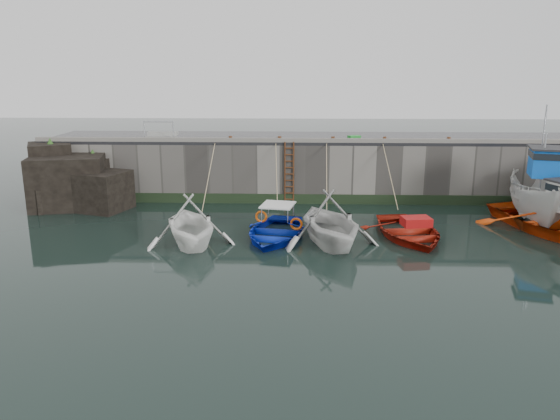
{
  "coord_description": "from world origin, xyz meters",
  "views": [
    {
      "loc": [
        -1.52,
        -17.39,
        6.74
      ],
      "look_at": [
        -2.26,
        3.99,
        1.2
      ],
      "focal_mm": 35.0,
      "sensor_mm": 36.0,
      "label": 1
    }
  ],
  "objects_px": {
    "boat_near_white": "(191,244)",
    "boat_near_blacktrim": "(330,244)",
    "bollard_c": "(333,139)",
    "boat_far_orange": "(558,222)",
    "boat_far_white": "(541,198)",
    "bollard_e": "(449,140)",
    "boat_near_blue": "(275,237)",
    "bollard_d": "(385,139)",
    "bollard_a": "(231,139)",
    "fish_crate": "(354,138)",
    "ladder": "(289,173)",
    "bollard_b": "(280,139)",
    "boat_near_navy": "(408,237)"
  },
  "relations": [
    {
      "from": "bollard_e",
      "to": "bollard_d",
      "type": "bearing_deg",
      "value": 180.0
    },
    {
      "from": "bollard_e",
      "to": "bollard_c",
      "type": "bearing_deg",
      "value": 180.0
    },
    {
      "from": "bollard_a",
      "to": "bollard_d",
      "type": "distance_m",
      "value": 7.8
    },
    {
      "from": "boat_near_blue",
      "to": "boat_far_orange",
      "type": "relative_size",
      "value": 0.57
    },
    {
      "from": "boat_far_orange",
      "to": "bollard_b",
      "type": "height_order",
      "value": "boat_far_orange"
    },
    {
      "from": "boat_near_blue",
      "to": "boat_far_orange",
      "type": "height_order",
      "value": "boat_far_orange"
    },
    {
      "from": "ladder",
      "to": "boat_near_navy",
      "type": "relative_size",
      "value": 0.66
    },
    {
      "from": "boat_far_orange",
      "to": "boat_far_white",
      "type": "bearing_deg",
      "value": 70.51
    },
    {
      "from": "boat_near_blue",
      "to": "boat_far_orange",
      "type": "distance_m",
      "value": 12.04
    },
    {
      "from": "boat_near_navy",
      "to": "bollard_d",
      "type": "height_order",
      "value": "bollard_d"
    },
    {
      "from": "boat_far_orange",
      "to": "bollard_a",
      "type": "height_order",
      "value": "boat_far_orange"
    },
    {
      "from": "boat_near_white",
      "to": "bollard_b",
      "type": "xyz_separation_m",
      "value": [
        3.29,
        7.12,
        3.3
      ]
    },
    {
      "from": "bollard_c",
      "to": "boat_far_orange",
      "type": "bearing_deg",
      "value": -28.23
    },
    {
      "from": "bollard_c",
      "to": "boat_near_navy",
      "type": "bearing_deg",
      "value": -64.09
    },
    {
      "from": "boat_near_navy",
      "to": "boat_far_orange",
      "type": "bearing_deg",
      "value": -1.28
    },
    {
      "from": "boat_near_blue",
      "to": "boat_near_navy",
      "type": "height_order",
      "value": "boat_near_navy"
    },
    {
      "from": "bollard_a",
      "to": "fish_crate",
      "type": "bearing_deg",
      "value": 4.3
    },
    {
      "from": "boat_far_white",
      "to": "boat_far_orange",
      "type": "xyz_separation_m",
      "value": [
        0.02,
        -1.83,
        -0.61
      ]
    },
    {
      "from": "bollard_b",
      "to": "boat_near_blacktrim",
      "type": "bearing_deg",
      "value": -72.28
    },
    {
      "from": "boat_near_blacktrim",
      "to": "boat_far_orange",
      "type": "xyz_separation_m",
      "value": [
        9.78,
        1.98,
        0.45
      ]
    },
    {
      "from": "boat_near_white",
      "to": "boat_far_white",
      "type": "distance_m",
      "value": 15.82
    },
    {
      "from": "boat_near_blue",
      "to": "boat_near_navy",
      "type": "distance_m",
      "value": 5.51
    },
    {
      "from": "boat_far_white",
      "to": "bollard_e",
      "type": "height_order",
      "value": "boat_far_white"
    },
    {
      "from": "boat_near_navy",
      "to": "boat_far_white",
      "type": "height_order",
      "value": "boat_far_white"
    },
    {
      "from": "bollard_b",
      "to": "bollard_c",
      "type": "distance_m",
      "value": 2.7
    },
    {
      "from": "boat_far_orange",
      "to": "fish_crate",
      "type": "xyz_separation_m",
      "value": [
        -8.2,
        5.48,
        2.85
      ]
    },
    {
      "from": "boat_near_white",
      "to": "bollard_e",
      "type": "bearing_deg",
      "value": 12.99
    },
    {
      "from": "ladder",
      "to": "boat_near_blue",
      "type": "height_order",
      "value": "ladder"
    },
    {
      "from": "bollard_a",
      "to": "boat_near_navy",
      "type": "bearing_deg",
      "value": -36.03
    },
    {
      "from": "ladder",
      "to": "boat_near_white",
      "type": "relative_size",
      "value": 0.73
    },
    {
      "from": "boat_near_blacktrim",
      "to": "fish_crate",
      "type": "height_order",
      "value": "fish_crate"
    },
    {
      "from": "boat_near_blue",
      "to": "bollard_d",
      "type": "distance_m",
      "value": 8.69
    },
    {
      "from": "boat_far_white",
      "to": "boat_far_orange",
      "type": "bearing_deg",
      "value": -75.09
    },
    {
      "from": "boat_far_orange",
      "to": "fish_crate",
      "type": "bearing_deg",
      "value": 126.01
    },
    {
      "from": "ladder",
      "to": "boat_near_navy",
      "type": "bearing_deg",
      "value": -47.56
    },
    {
      "from": "boat_far_white",
      "to": "boat_near_white",
      "type": "bearing_deg",
      "value": -151.36
    },
    {
      "from": "boat_near_navy",
      "to": "boat_far_orange",
      "type": "xyz_separation_m",
      "value": [
        6.47,
        0.85,
        0.45
      ]
    },
    {
      "from": "ladder",
      "to": "bollard_c",
      "type": "relative_size",
      "value": 11.43
    },
    {
      "from": "bollard_e",
      "to": "boat_near_blacktrim",
      "type": "bearing_deg",
      "value": -131.91
    },
    {
      "from": "boat_near_white",
      "to": "boat_near_blacktrim",
      "type": "xyz_separation_m",
      "value": [
        5.52,
        0.14,
        0.0
      ]
    },
    {
      "from": "boat_near_blacktrim",
      "to": "fish_crate",
      "type": "relative_size",
      "value": 7.94
    },
    {
      "from": "bollard_e",
      "to": "bollard_a",
      "type": "bearing_deg",
      "value": 180.0
    },
    {
      "from": "ladder",
      "to": "fish_crate",
      "type": "xyz_separation_m",
      "value": [
        3.31,
        0.81,
        1.71
      ]
    },
    {
      "from": "boat_far_white",
      "to": "bollard_d",
      "type": "bearing_deg",
      "value": 168.77
    },
    {
      "from": "boat_near_white",
      "to": "boat_near_blacktrim",
      "type": "distance_m",
      "value": 5.52
    },
    {
      "from": "bollard_b",
      "to": "bollard_d",
      "type": "xyz_separation_m",
      "value": [
        5.3,
        0.0,
        0.0
      ]
    },
    {
      "from": "boat_near_blacktrim",
      "to": "fish_crate",
      "type": "bearing_deg",
      "value": 61.38
    },
    {
      "from": "ladder",
      "to": "bollard_e",
      "type": "distance_m",
      "value": 8.19
    },
    {
      "from": "boat_far_white",
      "to": "fish_crate",
      "type": "distance_m",
      "value": 9.23
    },
    {
      "from": "ladder",
      "to": "boat_far_orange",
      "type": "relative_size",
      "value": 0.4
    }
  ]
}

